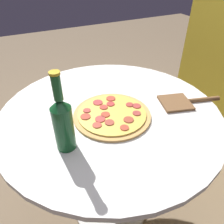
% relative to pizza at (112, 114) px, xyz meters
% --- Properties ---
extents(ground_plane, '(8.00, 8.00, 0.00)m').
position_rel_pizza_xyz_m(ground_plane, '(-0.04, 0.01, -0.75)').
color(ground_plane, '#7A664C').
extents(table, '(0.98, 0.98, 0.74)m').
position_rel_pizza_xyz_m(table, '(-0.04, 0.01, -0.17)').
color(table, silver).
rests_on(table, ground_plane).
extents(pizza, '(0.33, 0.33, 0.02)m').
position_rel_pizza_xyz_m(pizza, '(0.00, 0.00, 0.00)').
color(pizza, tan).
rests_on(pizza, table).
extents(beer_bottle, '(0.07, 0.07, 0.30)m').
position_rel_pizza_xyz_m(beer_bottle, '(0.09, -0.23, 0.11)').
color(beer_bottle, '#144C23').
rests_on(beer_bottle, table).
extents(pizza_paddle, '(0.16, 0.30, 0.02)m').
position_rel_pizza_xyz_m(pizza_paddle, '(0.06, 0.34, -0.00)').
color(pizza_paddle, brown).
rests_on(pizza_paddle, table).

